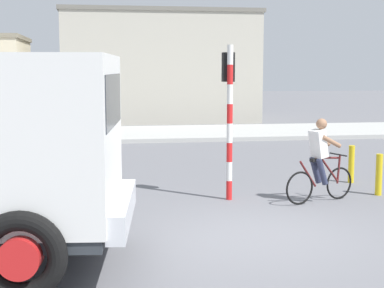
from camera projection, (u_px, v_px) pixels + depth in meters
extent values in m
plane|color=slate|center=(261.00, 234.00, 9.56)|extent=(120.00, 120.00, 0.00)
cube|color=#ADADA8|center=(165.00, 133.00, 23.82)|extent=(80.00, 5.00, 0.16)
cube|color=silver|center=(123.00, 208.00, 7.99)|extent=(0.50, 2.39, 0.36)
cube|color=black|center=(110.00, 100.00, 7.79)|extent=(0.35, 2.13, 0.70)
torus|color=black|center=(60.00, 205.00, 9.24)|extent=(1.12, 0.36, 1.10)
cylinder|color=red|center=(60.00, 205.00, 9.24)|extent=(0.53, 0.35, 0.50)
torus|color=black|center=(21.00, 257.00, 6.70)|extent=(1.12, 0.36, 1.10)
cylinder|color=red|center=(21.00, 257.00, 6.70)|extent=(0.53, 0.35, 0.50)
torus|color=black|center=(339.00, 183.00, 12.10)|extent=(0.65, 0.27, 0.68)
torus|color=black|center=(300.00, 188.00, 11.60)|extent=(0.65, 0.27, 0.68)
cylinder|color=#591E1E|center=(327.00, 158.00, 11.86)|extent=(0.58, 0.24, 0.09)
cylinder|color=#591E1E|center=(329.00, 169.00, 11.92)|extent=(0.49, 0.21, 0.57)
cylinder|color=#591E1E|center=(308.00, 174.00, 11.66)|extent=(0.43, 0.19, 0.57)
cylinder|color=#591E1E|center=(339.00, 169.00, 12.05)|extent=(0.10, 0.07, 0.59)
cylinder|color=black|center=(338.00, 155.00, 12.00)|extent=(0.20, 0.48, 0.03)
cube|color=black|center=(316.00, 160.00, 11.72)|extent=(0.27, 0.19, 0.06)
cube|color=white|center=(318.00, 144.00, 11.70)|extent=(0.39, 0.40, 0.59)
sphere|color=#9E7051|center=(322.00, 124.00, 11.68)|extent=(0.22, 0.22, 0.22)
cylinder|color=#2D334C|center=(315.00, 170.00, 11.88)|extent=(0.33, 0.22, 0.57)
cylinder|color=#9E7051|center=(321.00, 140.00, 11.93)|extent=(0.49, 0.25, 0.29)
cylinder|color=#2D334C|center=(322.00, 172.00, 11.70)|extent=(0.33, 0.22, 0.57)
cylinder|color=#9E7051|center=(331.00, 142.00, 11.65)|extent=(0.49, 0.25, 0.29)
cylinder|color=red|center=(229.00, 190.00, 12.08)|extent=(0.12, 0.12, 0.40)
cylinder|color=white|center=(229.00, 171.00, 12.03)|extent=(0.12, 0.12, 0.40)
cylinder|color=red|center=(229.00, 152.00, 11.97)|extent=(0.12, 0.12, 0.40)
cylinder|color=white|center=(230.00, 133.00, 11.92)|extent=(0.12, 0.12, 0.40)
cylinder|color=red|center=(230.00, 114.00, 11.87)|extent=(0.12, 0.12, 0.40)
cylinder|color=white|center=(230.00, 94.00, 11.82)|extent=(0.12, 0.12, 0.40)
cylinder|color=red|center=(230.00, 75.00, 11.77)|extent=(0.12, 0.12, 0.40)
cylinder|color=white|center=(230.00, 55.00, 11.72)|extent=(0.12, 0.12, 0.40)
cube|color=black|center=(228.00, 67.00, 11.93)|extent=(0.24, 0.20, 0.60)
sphere|color=orange|center=(227.00, 67.00, 12.04)|extent=(0.14, 0.14, 0.14)
cylinder|color=gold|center=(379.00, 175.00, 12.47)|extent=(0.14, 0.14, 0.90)
cylinder|color=gold|center=(351.00, 164.00, 13.84)|extent=(0.14, 0.14, 0.90)
cube|color=#B2AD9E|center=(158.00, 69.00, 30.98)|extent=(9.81, 6.47, 5.47)
cube|color=slate|center=(158.00, 15.00, 30.61)|extent=(10.01, 6.60, 0.20)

